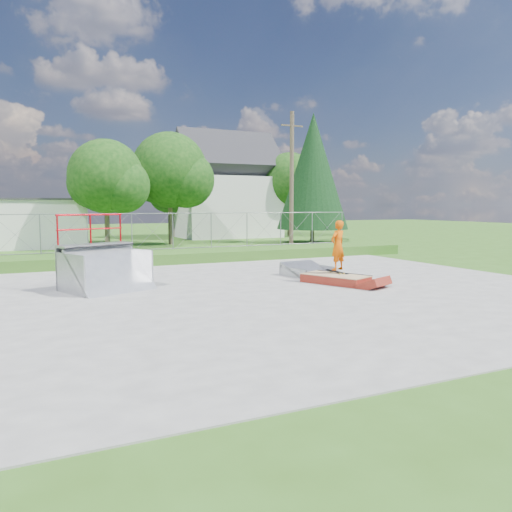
{
  "coord_description": "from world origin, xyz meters",
  "views": [
    {
      "loc": [
        -6.71,
        -13.43,
        2.68
      ],
      "look_at": [
        -0.15,
        0.55,
        1.1
      ],
      "focal_mm": 35.0,
      "sensor_mm": 36.0,
      "label": 1
    }
  ],
  "objects_px": {
    "quarter_pipe": "(107,253)",
    "skater": "(338,247)",
    "flat_bank_ramp": "(308,270)",
    "grind_box": "(335,279)"
  },
  "relations": [
    {
      "from": "quarter_pipe",
      "to": "skater",
      "type": "distance_m",
      "value": 7.62
    },
    {
      "from": "flat_bank_ramp",
      "to": "skater",
      "type": "bearing_deg",
      "value": -95.4
    },
    {
      "from": "grind_box",
      "to": "flat_bank_ramp",
      "type": "xyz_separation_m",
      "value": [
        0.14,
        2.01,
        0.07
      ]
    },
    {
      "from": "grind_box",
      "to": "flat_bank_ramp",
      "type": "relative_size",
      "value": 1.5
    },
    {
      "from": "quarter_pipe",
      "to": "flat_bank_ramp",
      "type": "relative_size",
      "value": 1.45
    },
    {
      "from": "flat_bank_ramp",
      "to": "skater",
      "type": "height_order",
      "value": "skater"
    },
    {
      "from": "quarter_pipe",
      "to": "flat_bank_ramp",
      "type": "bearing_deg",
      "value": -21.89
    },
    {
      "from": "grind_box",
      "to": "quarter_pipe",
      "type": "xyz_separation_m",
      "value": [
        -7.2,
        1.92,
        1.03
      ]
    },
    {
      "from": "grind_box",
      "to": "flat_bank_ramp",
      "type": "bearing_deg",
      "value": 62.33
    },
    {
      "from": "quarter_pipe",
      "to": "flat_bank_ramp",
      "type": "height_order",
      "value": "quarter_pipe"
    }
  ]
}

